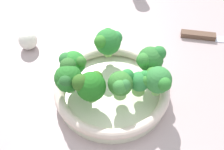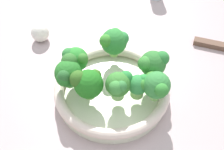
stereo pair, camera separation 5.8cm
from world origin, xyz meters
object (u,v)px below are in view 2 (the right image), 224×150
Objects in this scene: broccoli_floret_3 at (88,83)px; broccoli_floret_7 at (156,85)px; broccoli_floret_6 at (153,64)px; garlic_bulb at (40,33)px; broccoli_floret_1 at (68,73)px; broccoli_floret_5 at (119,85)px; broccoli_floret_4 at (114,41)px; bowl at (112,90)px; broccoli_floret_2 at (139,85)px; broccoli_floret_0 at (75,59)px.

broccoli_floret_7 is (-8.89, -10.80, 0.34)cm from broccoli_floret_3.
broccoli_floret_6 is 34.37cm from garlic_bulb.
broccoli_floret_7 is (-13.63, -12.74, 0.15)cm from broccoli_floret_1.
broccoli_floret_5 reaches higher than garlic_bulb.
garlic_bulb is (20.26, 10.54, -5.91)cm from broccoli_floret_4.
bowl is 4.63× the size of broccoli_floret_2.
broccoli_floret_1 reaches higher than garlic_bulb.
broccoli_floret_5 reaches higher than broccoli_floret_2.
broccoli_floret_0 reaches higher than broccoli_floret_2.
broccoli_floret_7 is at bearing -165.45° from garlic_bulb.
broccoli_floret_1 is 1.46× the size of garlic_bulb.
bowl is at bearing -123.48° from broccoli_floret_1.
broccoli_floret_4 is (-0.29, -10.52, 0.02)cm from broccoli_floret_0.
broccoli_floret_1 is 23.56cm from garlic_bulb.
broccoli_floret_4 is (2.31, -13.87, 0.08)cm from broccoli_floret_1.
broccoli_floret_5 is at bearing 61.28° from broccoli_floret_2.
garlic_bulb is (31.35, 12.66, -6.15)cm from broccoli_floret_6.
broccoli_floret_0 is 10.53cm from broccoli_floret_4.
broccoli_floret_1 is at bearing 43.05° from broccoli_floret_7.
garlic_bulb is at bearing -8.41° from broccoli_floret_1.
broccoli_floret_6 is (-11.38, -12.65, 0.26)cm from broccoli_floret_0.
bowl is 11.10cm from broccoli_floret_6.
broccoli_floret_1 is 14.07cm from broccoli_floret_4.
broccoli_floret_5 is 0.92× the size of broccoli_floret_7.
bowl is 3.62× the size of broccoli_floret_4.
broccoli_floret_6 is at bearing -169.13° from broccoli_floret_4.
garlic_bulb is (33.46, 7.16, -4.92)cm from broccoli_floret_2.
broccoli_floret_2 is 13.66cm from broccoli_floret_4.
broccoli_floret_2 is at bearing -125.64° from broccoli_floret_3.
broccoli_floret_3 is at bearing 74.01° from broccoli_floret_6.
broccoli_floret_0 reaches higher than garlic_bulb.
broccoli_floret_3 is 0.96× the size of broccoli_floret_6.
broccoli_floret_1 is at bearing 61.27° from broccoli_floret_6.
broccoli_floret_6 is at bearing -158.00° from garlic_bulb.
bowl is at bearing -170.87° from garlic_bulb.
broccoli_floret_6 reaches higher than broccoli_floret_3.
broccoli_floret_6 is 1.47× the size of garlic_bulb.
broccoli_floret_5 is (2.04, 3.72, 0.74)cm from broccoli_floret_2.
bowl is 3.57× the size of broccoli_floret_6.
broccoli_floret_0 is at bearing 48.04° from broccoli_floret_6.
broccoli_floret_1 is 18.25cm from broccoli_floret_6.
broccoli_floret_3 is at bearing 177.06° from garlic_bulb.
broccoli_floret_3 reaches higher than broccoli_floret_0.
broccoli_floret_1 is 0.99× the size of broccoli_floret_6.
broccoli_floret_4 is at bearing -80.53° from broccoli_floret_1.
broccoli_floret_7 is at bearing 146.09° from broccoli_floret_6.
broccoli_floret_0 reaches higher than broccoli_floret_5.
broccoli_floret_7 reaches higher than garlic_bulb.
broccoli_floret_0 is at bearing -52.15° from broccoli_floret_1.
bowl is at bearing -150.20° from broccoli_floret_0.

